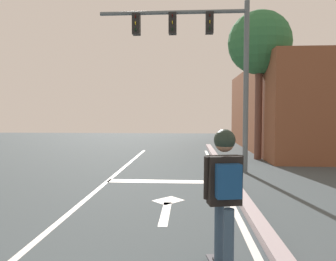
# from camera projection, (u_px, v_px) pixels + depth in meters

# --- Properties ---
(lane_line_center) EXTENTS (0.12, 20.00, 0.01)m
(lane_line_center) POSITION_uv_depth(u_px,v_px,m) (70.00, 213.00, 5.78)
(lane_line_center) COLOR silver
(lane_line_center) RESTS_ON ground
(lane_line_curbside) EXTENTS (0.12, 20.00, 0.01)m
(lane_line_curbside) POSITION_uv_depth(u_px,v_px,m) (238.00, 216.00, 5.58)
(lane_line_curbside) COLOR silver
(lane_line_curbside) RESTS_ON ground
(stop_bar) EXTENTS (3.24, 0.40, 0.01)m
(stop_bar) POSITION_uv_depth(u_px,v_px,m) (167.00, 181.00, 8.47)
(stop_bar) COLOR silver
(stop_bar) RESTS_ON ground
(lane_arrow_stem) EXTENTS (0.16, 1.40, 0.01)m
(lane_arrow_stem) POSITION_uv_depth(u_px,v_px,m) (165.00, 213.00, 5.76)
(lane_arrow_stem) COLOR silver
(lane_arrow_stem) RESTS_ON ground
(lane_arrow_head) EXTENTS (0.71, 0.71, 0.01)m
(lane_arrow_head) POSITION_uv_depth(u_px,v_px,m) (168.00, 200.00, 6.61)
(lane_arrow_head) COLOR silver
(lane_arrow_head) RESTS_ON ground
(curb_strip) EXTENTS (0.24, 24.00, 0.14)m
(curb_strip) POSITION_uv_depth(u_px,v_px,m) (252.00, 213.00, 5.56)
(curb_strip) COLOR #A6979D
(curb_strip) RESTS_ON ground
(skater) EXTENTS (0.44, 0.60, 1.59)m
(skater) POSITION_uv_depth(u_px,v_px,m) (225.00, 183.00, 3.39)
(skater) COLOR #30485F
(skater) RESTS_ON skateboard
(traffic_signal_mast) EXTENTS (4.66, 0.34, 5.31)m
(traffic_signal_mast) POSITION_uv_depth(u_px,v_px,m) (203.00, 48.00, 9.69)
(traffic_signal_mast) COLOR #535F65
(traffic_signal_mast) RESTS_ON ground
(roadside_tree) EXTENTS (2.52, 2.52, 5.95)m
(roadside_tree) POSITION_uv_depth(u_px,v_px,m) (259.00, 44.00, 12.45)
(roadside_tree) COLOR brown
(roadside_tree) RESTS_ON ground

